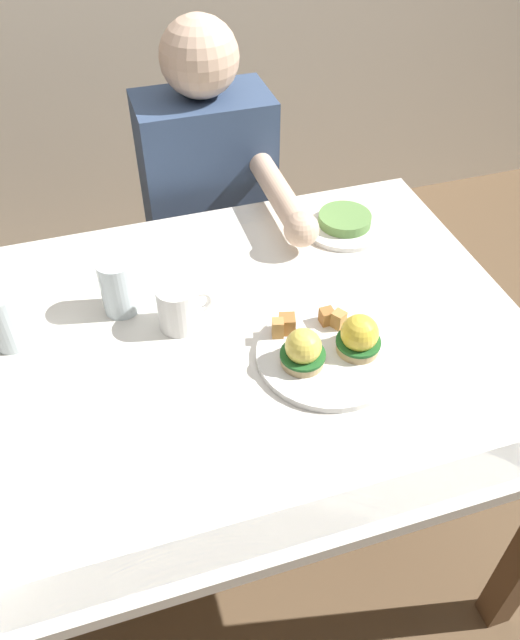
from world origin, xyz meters
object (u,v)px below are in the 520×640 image
at_px(eggs_benedict_plate, 329,348).
at_px(water_glass_near, 7,322).
at_px(side_plate, 344,223).
at_px(coffee_mug, 179,306).
at_px(dining_table, 228,379).
at_px(diner_person, 213,207).
at_px(water_glass_far, 119,288).

bearing_deg(eggs_benedict_plate, water_glass_near, 158.60).
bearing_deg(eggs_benedict_plate, side_plate, 63.04).
relative_size(coffee_mug, side_plate, 0.56).
bearing_deg(dining_table, diner_person, 78.68).
bearing_deg(side_plate, water_glass_far, -166.53).
bearing_deg(water_glass_far, water_glass_near, -171.64).
height_order(water_glass_far, side_plate, water_glass_far).
height_order(dining_table, side_plate, side_plate).
xyz_separation_m(dining_table, water_glass_near, (-0.39, 0.12, 0.16)).
relative_size(eggs_benedict_plate, coffee_mug, 2.42).
height_order(water_glass_near, diner_person, diner_person).
bearing_deg(side_plate, diner_person, 128.19).
bearing_deg(water_glass_near, eggs_benedict_plate, -21.40).
xyz_separation_m(eggs_benedict_plate, water_glass_far, (-0.35, 0.25, 0.03)).
height_order(water_glass_far, diner_person, diner_person).
relative_size(water_glass_far, diner_person, 0.11).
relative_size(water_glass_near, side_plate, 0.61).
distance_m(dining_table, water_glass_far, 0.29).
distance_m(eggs_benedict_plate, water_glass_far, 0.43).
bearing_deg(side_plate, dining_table, -142.09).
height_order(coffee_mug, water_glass_near, water_glass_near).
distance_m(dining_table, eggs_benedict_plate, 0.24).
bearing_deg(coffee_mug, side_plate, 25.67).
bearing_deg(dining_table, side_plate, 37.91).
height_order(side_plate, diner_person, diner_person).
bearing_deg(water_glass_far, eggs_benedict_plate, -35.84).
height_order(dining_table, water_glass_far, water_glass_far).
distance_m(eggs_benedict_plate, side_plate, 0.43).
relative_size(coffee_mug, water_glass_near, 0.91).
height_order(water_glass_near, water_glass_far, water_glass_near).
distance_m(eggs_benedict_plate, diner_person, 0.71).
xyz_separation_m(eggs_benedict_plate, water_glass_near, (-0.56, 0.22, 0.03)).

